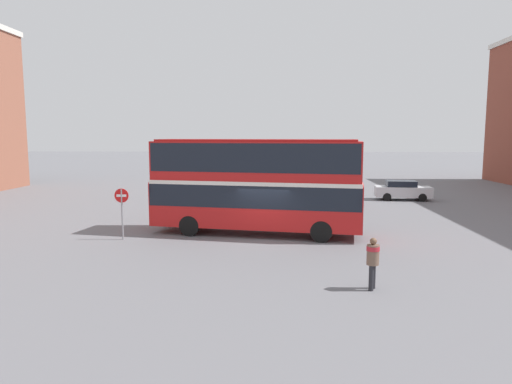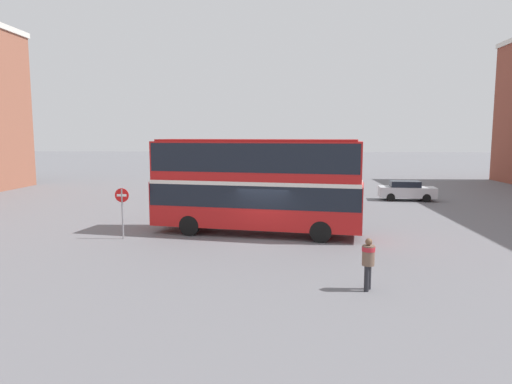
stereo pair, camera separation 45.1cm
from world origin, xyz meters
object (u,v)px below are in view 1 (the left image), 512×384
Objects in this scene: double_decker_bus at (256,180)px; pedestrian_foreground at (373,258)px; parked_car_kerb_near at (317,195)px; parked_car_kerb_far at (403,190)px; no_entry_sign at (122,205)px.

double_decker_bus reaches higher than pedestrian_foreground.
parked_car_kerb_near is (-0.28, 18.14, -0.30)m from pedestrian_foreground.
parked_car_kerb_far is at bearing 16.04° from parked_car_kerb_near.
double_decker_bus is at bearing -121.02° from parked_car_kerb_near.
pedestrian_foreground is at bearing -53.71° from double_decker_bus.
double_decker_bus is 4.36× the size of no_entry_sign.
double_decker_bus reaches higher than parked_car_kerb_far.
parked_car_kerb_far is (10.96, 13.07, -2.01)m from double_decker_bus.
double_decker_bus is 6.72m from no_entry_sign.
parked_car_kerb_far is 22.75m from no_entry_sign.
no_entry_sign is at bearing -134.82° from parked_car_kerb_far.
parked_car_kerb_near is 1.09× the size of parked_car_kerb_far.
double_decker_bus reaches higher than no_entry_sign.
parked_car_kerb_far is at bearing 59.43° from double_decker_bus.
pedestrian_foreground reaches higher than parked_car_kerb_near.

